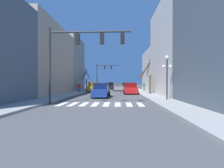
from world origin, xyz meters
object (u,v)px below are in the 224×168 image
object	(u,v)px
car_driving_toward_lane	(130,89)
pedestrian_waiting_at_curb	(79,87)
car_parked_left_mid	(101,91)
car_parked_left_far	(119,87)
car_parked_right_far	(110,86)
street_lamp_right_corner	(167,68)
pedestrian_on_right_sidewalk	(144,86)
traffic_signal_near	(80,47)
street_tree_left_mid	(148,78)
street_tree_left_far	(86,80)
traffic_signal_far	(103,71)
car_parked_right_near	(125,86)
car_driving_away_lane	(94,87)

from	to	relation	value
car_driving_toward_lane	pedestrian_waiting_at_curb	bearing A→B (deg)	80.67
car_parked_left_mid	car_parked_left_far	bearing A→B (deg)	172.57
car_parked_right_far	car_parked_left_mid	distance (m)	23.56
car_parked_left_far	street_lamp_right_corner	bearing A→B (deg)	-166.78
street_lamp_right_corner	pedestrian_on_right_sidewalk	bearing A→B (deg)	90.20
traffic_signal_near	pedestrian_waiting_at_curb	xyz separation A→B (m)	(-3.32, 14.12, -3.51)
car_driving_toward_lane	street_tree_left_mid	bearing A→B (deg)	-117.24
pedestrian_on_right_sidewalk	street_tree_left_far	bearing A→B (deg)	-77.48
pedestrian_on_right_sidewalk	traffic_signal_near	bearing A→B (deg)	10.22
traffic_signal_far	street_lamp_right_corner	distance (m)	28.29
traffic_signal_far	street_lamp_right_corner	bearing A→B (deg)	-72.46
car_parked_right_far	car_parked_right_near	distance (m)	5.87
traffic_signal_far	car_parked_right_near	bearing A→B (deg)	39.88
car_parked_right_far	street_tree_left_mid	bearing A→B (deg)	19.15
car_driving_away_lane	car_parked_left_far	bearing A→B (deg)	-50.07
car_driving_toward_lane	pedestrian_on_right_sidewalk	bearing A→B (deg)	-29.85
car_parked_left_far	street_tree_left_far	bearing A→B (deg)	93.61
car_parked_right_near	street_tree_left_far	xyz separation A→B (m)	(-8.55, -12.63, 1.43)
pedestrian_on_right_sidewalk	car_parked_right_near	bearing A→B (deg)	-137.30
car_parked_right_far	street_tree_left_mid	distance (m)	19.96
traffic_signal_near	street_tree_left_mid	size ratio (longest dim) A/B	1.32
car_driving_away_lane	car_parked_right_near	xyz separation A→B (m)	(6.43, 16.07, -0.06)
car_parked_left_mid	street_tree_left_mid	size ratio (longest dim) A/B	0.95
car_parked_right_far	pedestrian_on_right_sidewalk	world-z (taller)	pedestrian_on_right_sidewalk
traffic_signal_far	traffic_signal_near	bearing A→B (deg)	-88.32
traffic_signal_near	pedestrian_waiting_at_curb	size ratio (longest dim) A/B	4.26
car_parked_left_far	street_tree_left_far	size ratio (longest dim) A/B	0.97
traffic_signal_far	street_tree_left_far	world-z (taller)	traffic_signal_far
car_parked_left_far	car_parked_right_near	bearing A→B (deg)	-8.49
car_parked_right_far	car_driving_away_lane	bearing A→B (deg)	-11.27
pedestrian_on_right_sidewalk	street_tree_left_far	xyz separation A→B (m)	(-11.27, 4.35, 1.09)
traffic_signal_near	car_parked_left_far	bearing A→B (deg)	82.21
pedestrian_on_right_sidewalk	street_tree_left_mid	distance (m)	6.18
traffic_signal_near	car_parked_right_near	size ratio (longest dim) A/B	1.47
traffic_signal_far	car_parked_left_far	bearing A→B (deg)	-62.07
pedestrian_waiting_at_curb	street_tree_left_far	size ratio (longest dim) A/B	0.34
traffic_signal_near	car_driving_toward_lane	size ratio (longest dim) A/B	1.48
street_lamp_right_corner	street_tree_left_mid	distance (m)	8.75
car_driving_toward_lane	car_parked_right_near	distance (m)	21.75
car_driving_toward_lane	car_driving_away_lane	size ratio (longest dim) A/B	0.91
car_parked_right_near	pedestrian_waiting_at_curb	xyz separation A→B (m)	(-8.20, -20.41, 0.28)
traffic_signal_far	street_tree_left_far	xyz separation A→B (m)	(-2.80, -7.83, -2.38)
street_lamp_right_corner	car_parked_right_far	xyz separation A→B (m)	(-6.84, 27.51, -2.27)
street_lamp_right_corner	car_parked_right_near	size ratio (longest dim) A/B	0.92
traffic_signal_far	car_parked_left_mid	distance (m)	23.37
car_parked_left_far	street_tree_left_mid	size ratio (longest dim) A/B	0.90
pedestrian_waiting_at_curb	car_driving_away_lane	bearing A→B (deg)	-131.22
street_lamp_right_corner	street_tree_left_far	world-z (taller)	street_tree_left_far
street_tree_left_mid	traffic_signal_near	bearing A→B (deg)	-122.52
car_parked_right_far	pedestrian_waiting_at_curb	world-z (taller)	car_parked_right_far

